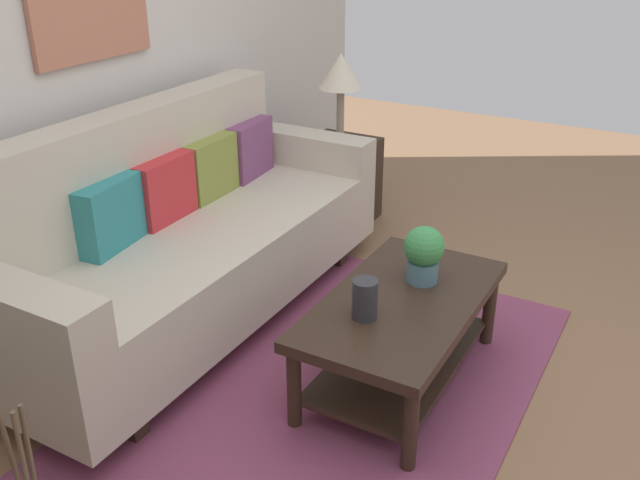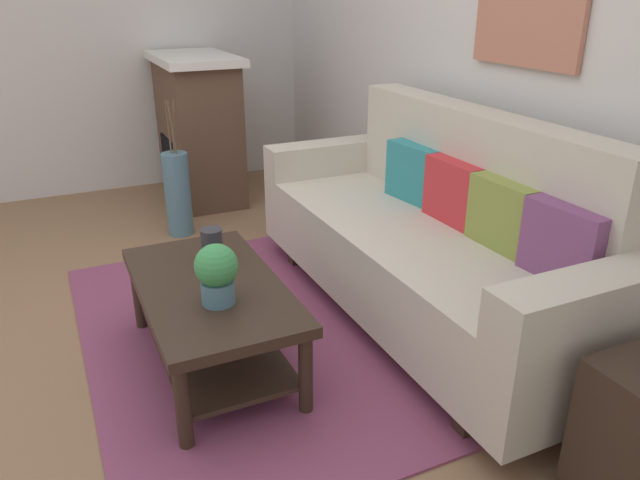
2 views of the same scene
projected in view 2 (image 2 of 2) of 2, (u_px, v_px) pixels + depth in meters
ground_plane at (154, 358)px, 2.90m from camera, size 9.61×9.61×0.00m
wall_back at (508, 48)px, 3.13m from camera, size 5.61×0.10×2.70m
wall_left at (126, 25)px, 4.93m from camera, size 0.10×4.91×2.70m
area_rug at (253, 333)px, 3.09m from camera, size 2.34×1.62×0.01m
couch at (430, 240)px, 3.13m from camera, size 2.34×0.84×1.08m
throw_pillow_teal at (414, 173)px, 3.39m from camera, size 0.37×0.17×0.32m
throw_pillow_crimson at (454, 192)px, 3.08m from camera, size 0.36×0.13×0.32m
throw_pillow_olive at (503, 214)px, 2.77m from camera, size 0.36×0.13×0.32m
throw_pillow_plum at (564, 243)px, 2.46m from camera, size 0.37×0.15×0.32m
coffee_table at (211, 306)px, 2.72m from camera, size 1.10×0.60×0.43m
tabletop_vase at (212, 246)px, 2.85m from camera, size 0.10×0.10×0.17m
potted_plant_tabletop at (217, 272)px, 2.46m from camera, size 0.18×0.18×0.26m
fireplace at (198, 128)px, 4.87m from camera, size 1.02×0.58×1.16m
floor_vase at (178, 194)px, 4.24m from camera, size 0.18×0.18×0.59m
floor_vase_branch_a at (172, 128)px, 4.03m from camera, size 0.02×0.04×0.36m
floor_vase_branch_b at (174, 127)px, 4.06m from camera, size 0.01×0.04×0.36m
floor_vase_branch_c at (168, 127)px, 4.05m from camera, size 0.02×0.02×0.36m
framed_painting at (529, 1)px, 2.86m from camera, size 0.71×0.03×0.60m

